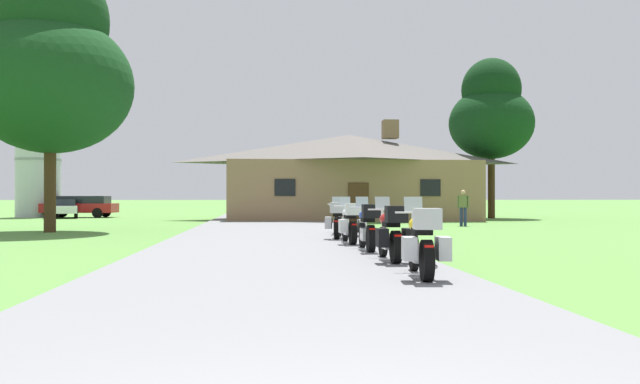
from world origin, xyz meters
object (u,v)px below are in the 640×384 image
object	(u,v)px
parked_red_suv_far_left	(81,206)
parked_white_sedan_far_left	(62,208)
motorcycle_black_fifth_in_row	(338,221)
metal_silo_distant	(38,154)
motorcycle_blue_third_in_row	(367,227)
motorcycle_white_fourth_in_row	(350,224)
motorcycle_yellow_nearest_to_camera	(422,243)
tree_right_of_lodge	(491,114)
motorcycle_red_second_in_row	(391,234)
tree_left_near	(50,65)
motorcycle_green_farthest_in_row	(338,218)
bystander_olive_shirt_near_lodge	(463,206)

from	to	relation	value
parked_red_suv_far_left	parked_white_sedan_far_left	world-z (taller)	parked_red_suv_far_left
motorcycle_black_fifth_in_row	metal_silo_distant	distance (m)	29.95
motorcycle_blue_third_in_row	motorcycle_white_fourth_in_row	bearing A→B (deg)	93.49
motorcycle_yellow_nearest_to_camera	metal_silo_distant	xyz separation A→B (m)	(-17.45, 34.15, 3.55)
parked_red_suv_far_left	parked_white_sedan_far_left	xyz separation A→B (m)	(-0.93, -0.85, -0.13)
tree_right_of_lodge	parked_red_suv_far_left	bearing A→B (deg)	171.86
metal_silo_distant	motorcycle_white_fourth_in_row	bearing A→B (deg)	-56.85
motorcycle_red_second_in_row	tree_right_of_lodge	xyz separation A→B (m)	(11.63, 26.80, 5.97)
motorcycle_black_fifth_in_row	motorcycle_yellow_nearest_to_camera	bearing A→B (deg)	-78.99
motorcycle_white_fourth_in_row	tree_left_near	xyz separation A→B (m)	(-10.51, 7.61, 5.77)
parked_white_sedan_far_left	motorcycle_black_fifth_in_row	bearing A→B (deg)	-71.61
parked_white_sedan_far_left	tree_left_near	bearing A→B (deg)	-90.15
motorcycle_yellow_nearest_to_camera	motorcycle_black_fifth_in_row	bearing A→B (deg)	96.60
metal_silo_distant	motorcycle_black_fifth_in_row	bearing A→B (deg)	-54.64
motorcycle_green_farthest_in_row	parked_red_suv_far_left	distance (m)	25.26
motorcycle_green_farthest_in_row	motorcycle_blue_third_in_row	bearing A→B (deg)	-87.32
motorcycle_blue_third_in_row	parked_red_suv_far_left	bearing A→B (deg)	118.17
motorcycle_white_fourth_in_row	tree_left_near	distance (m)	14.20
parked_red_suv_far_left	parked_white_sedan_far_left	bearing A→B (deg)	136.02
tree_left_near	parked_red_suv_far_left	world-z (taller)	tree_left_near
motorcycle_white_fourth_in_row	parked_white_sedan_far_left	size ratio (longest dim) A/B	0.46
motorcycle_green_farthest_in_row	tree_right_of_lodge	size ratio (longest dim) A/B	0.21
parked_white_sedan_far_left	bystander_olive_shirt_near_lodge	bearing A→B (deg)	-46.85
tree_left_near	metal_silo_distant	bearing A→B (deg)	109.77
tree_right_of_lodge	tree_left_near	distance (m)	26.46
motorcycle_green_farthest_in_row	tree_right_of_lodge	world-z (taller)	tree_right_of_lodge
bystander_olive_shirt_near_lodge	motorcycle_green_farthest_in_row	bearing A→B (deg)	72.07
motorcycle_black_fifth_in_row	parked_red_suv_far_left	size ratio (longest dim) A/B	0.44
motorcycle_black_fifth_in_row	parked_red_suv_far_left	xyz separation A→B (m)	(-14.22, 23.30, 0.17)
bystander_olive_shirt_near_lodge	motorcycle_black_fifth_in_row	bearing A→B (deg)	80.39
tree_right_of_lodge	metal_silo_distant	bearing A→B (deg)	170.85
tree_left_near	metal_silo_distant	xyz separation A→B (m)	(-6.79, 18.89, -2.22)
bystander_olive_shirt_near_lodge	tree_left_near	size ratio (longest dim) A/B	0.16
motorcycle_blue_third_in_row	parked_red_suv_far_left	size ratio (longest dim) A/B	0.44
motorcycle_yellow_nearest_to_camera	motorcycle_green_farthest_in_row	world-z (taller)	same
motorcycle_green_farthest_in_row	metal_silo_distant	xyz separation A→B (m)	(-17.50, 21.63, 3.54)
bystander_olive_shirt_near_lodge	parked_white_sedan_far_left	size ratio (longest dim) A/B	0.37
motorcycle_black_fifth_in_row	motorcycle_green_farthest_in_row	bearing A→B (deg)	93.19
bystander_olive_shirt_near_lodge	tree_right_of_lodge	distance (m)	12.91
parked_white_sedan_far_left	tree_right_of_lodge	bearing A→B (deg)	-21.71
bystander_olive_shirt_near_lodge	motorcycle_white_fourth_in_row	bearing A→B (deg)	86.57
metal_silo_distant	motorcycle_red_second_in_row	bearing A→B (deg)	-60.97
motorcycle_red_second_in_row	parked_white_sedan_far_left	size ratio (longest dim) A/B	0.46
motorcycle_red_second_in_row	motorcycle_white_fourth_in_row	bearing A→B (deg)	92.44
motorcycle_black_fifth_in_row	metal_silo_distant	size ratio (longest dim) A/B	0.25
motorcycle_red_second_in_row	metal_silo_distant	world-z (taller)	metal_silo_distant
motorcycle_yellow_nearest_to_camera	parked_red_suv_far_left	bearing A→B (deg)	118.72
motorcycle_red_second_in_row	bystander_olive_shirt_near_lodge	world-z (taller)	bystander_olive_shirt_near_lodge
motorcycle_white_fourth_in_row	metal_silo_distant	bearing A→B (deg)	121.91
motorcycle_yellow_nearest_to_camera	motorcycle_white_fourth_in_row	xyz separation A→B (m)	(-0.15, 7.66, 0.00)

